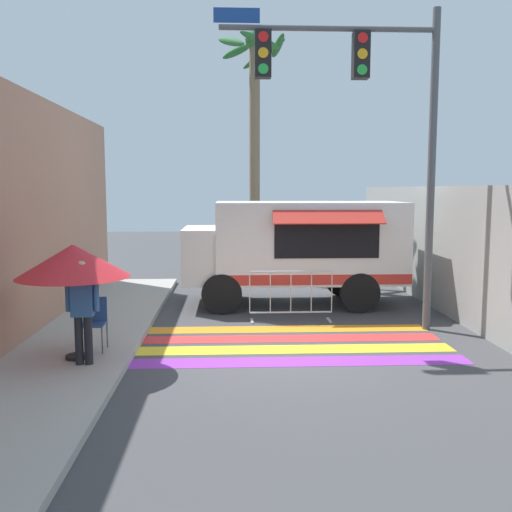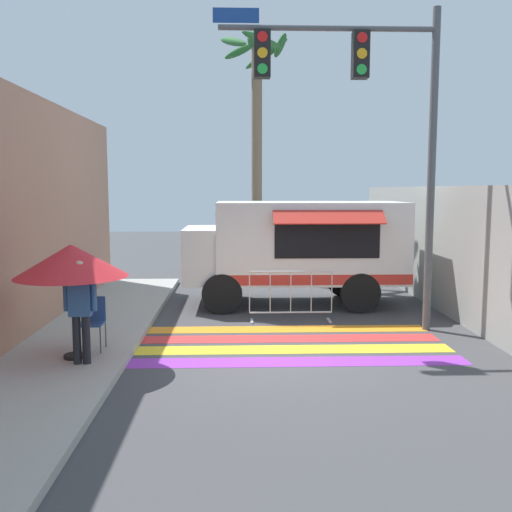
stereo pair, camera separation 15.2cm
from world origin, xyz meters
name	(u,v)px [view 1 (the left image)]	position (x,y,z in m)	size (l,w,h in m)	color
ground_plane	(281,355)	(0.00, 0.00, 0.00)	(60.00, 60.00, 0.00)	#424244
sidewalk_left	(6,355)	(-4.77, 0.00, 0.06)	(4.40, 16.00, 0.13)	#A8A59E
concrete_wall_right	(452,252)	(4.20, 3.00, 1.50)	(0.20, 16.00, 2.99)	gray
crosswalk_painted	(278,344)	(0.00, 0.74, 0.00)	(6.40, 2.84, 0.01)	purple
food_truck	(292,245)	(0.66, 4.50, 1.53)	(5.45, 2.77, 2.60)	white
traffic_signal_pole	(365,102)	(1.81, 1.74, 4.64)	(4.48, 0.29, 6.47)	#515456
patio_umbrella	(73,261)	(-3.44, -0.45, 1.75)	(1.84, 1.84, 1.90)	black
folding_chair	(94,318)	(-3.27, 0.08, 0.68)	(0.42, 0.42, 0.92)	#4C4C51
vendor_person	(82,306)	(-3.23, -0.78, 1.08)	(0.53, 0.22, 1.67)	black
barricade_front	(291,297)	(0.45, 2.58, 0.56)	(1.85, 0.44, 1.14)	#B7BABF
palm_tree	(254,112)	(-0.11, 8.62, 5.35)	(2.33, 2.37, 7.85)	#7A664C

